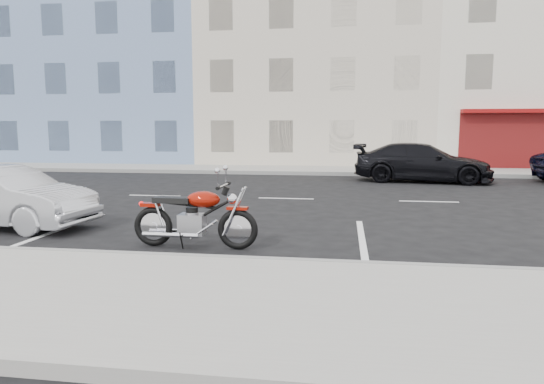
# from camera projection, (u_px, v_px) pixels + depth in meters

# --- Properties ---
(ground) EXTENTS (120.00, 120.00, 0.00)m
(ground) POSITION_uv_depth(u_px,v_px,m) (356.00, 200.00, 13.75)
(ground) COLOR black
(ground) RESTS_ON ground
(sidewalk_far) EXTENTS (80.00, 3.40, 0.15)m
(sidewalk_far) POSITION_uv_depth(u_px,v_px,m) (245.00, 169.00, 23.00)
(sidewalk_far) COLOR gray
(sidewalk_far) RESTS_ON ground
(curb_near) EXTENTS (80.00, 0.12, 0.16)m
(curb_near) POSITION_uv_depth(u_px,v_px,m) (44.00, 254.00, 7.61)
(curb_near) COLOR gray
(curb_near) RESTS_ON ground
(curb_far) EXTENTS (80.00, 0.12, 0.16)m
(curb_far) POSITION_uv_depth(u_px,v_px,m) (237.00, 172.00, 21.33)
(curb_far) COLOR gray
(curb_far) RESTS_ON ground
(bldg_blue) EXTENTS (12.00, 12.00, 13.00)m
(bldg_blue) POSITION_uv_depth(u_px,v_px,m) (130.00, 57.00, 30.92)
(bldg_blue) COLOR #667EA7
(bldg_blue) RESTS_ON ground
(bldg_cream) EXTENTS (12.00, 12.00, 11.50)m
(bldg_cream) POSITION_uv_depth(u_px,v_px,m) (318.00, 66.00, 29.26)
(bldg_cream) COLOR beige
(bldg_cream) RESTS_ON ground
(motorcycle) EXTENTS (2.19, 0.72, 1.10)m
(motorcycle) POSITION_uv_depth(u_px,v_px,m) (239.00, 220.00, 8.12)
(motorcycle) COLOR black
(motorcycle) RESTS_ON ground
(sedan_silver) EXTENTS (3.95, 1.79, 1.26)m
(sedan_silver) POSITION_uv_depth(u_px,v_px,m) (3.00, 197.00, 9.93)
(sedan_silver) COLOR #B1B2B9
(sedan_silver) RESTS_ON ground
(car_far) EXTENTS (5.27, 2.72, 1.46)m
(car_far) POSITION_uv_depth(u_px,v_px,m) (422.00, 162.00, 18.33)
(car_far) COLOR black
(car_far) RESTS_ON ground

